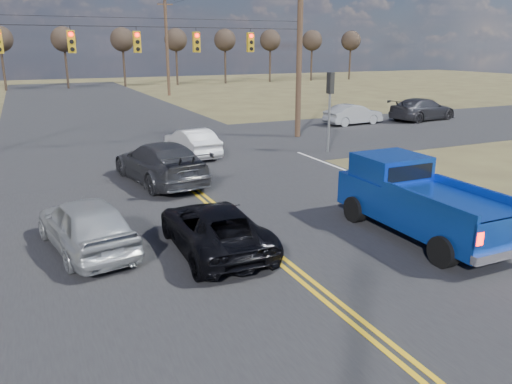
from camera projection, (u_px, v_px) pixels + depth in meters
name	position (u px, v px, depth m)	size (l,w,h in m)	color
ground	(347.00, 315.00, 9.85)	(160.00, 160.00, 0.00)	brown
road_main	(192.00, 189.00, 18.56)	(14.00, 120.00, 0.02)	#28282B
road_cross	(144.00, 150.00, 25.53)	(120.00, 12.00, 0.02)	#28282B
signal_gantry	(149.00, 47.00, 24.12)	(19.60, 4.83, 10.00)	#473323
utility_poles	(142.00, 43.00, 23.19)	(19.60, 58.32, 10.00)	#473323
treeline	(107.00, 36.00, 31.73)	(87.00, 117.80, 7.40)	#33261C
pickup_truck	(418.00, 201.00, 13.82)	(2.20, 5.47, 2.05)	black
silver_suv	(86.00, 224.00, 12.80)	(1.71, 4.26, 1.45)	#A1A5A9
black_suv	(214.00, 228.00, 12.84)	(2.05, 4.45, 1.24)	black
white_car_queue	(192.00, 142.00, 23.88)	(1.42, 4.07, 1.34)	silver
dgrey_car_queue	(160.00, 162.00, 19.24)	(2.22, 5.47, 1.59)	#37383D
cross_car_east_near	(353.00, 115.00, 33.52)	(4.13, 1.44, 1.36)	#A3A7AB
cross_car_east_far	(423.00, 109.00, 35.45)	(5.39, 2.19, 1.56)	#2E2E33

